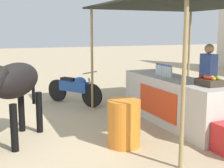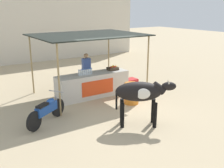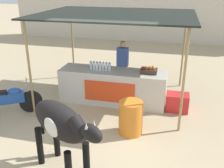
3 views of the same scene
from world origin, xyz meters
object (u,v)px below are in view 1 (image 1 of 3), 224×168
Objects in this scene: water_barrel at (124,123)px; cow at (14,83)px; stall_counter at (174,101)px; vendor_behind_counter at (208,82)px; motorcycle_parked at (74,88)px; fruit_crate at (209,81)px.

cow is (-0.92, -1.64, 0.64)m from water_barrel.
vendor_behind_counter is (0.12, 0.75, 0.37)m from stall_counter.
cow is at bearing -36.39° from motorcycle_parked.
cow reaches higher than stall_counter.
motorcycle_parked is at bearing -149.64° from stall_counter.
water_barrel is at bearing -62.19° from stall_counter.
vendor_behind_counter is 1.06× the size of motorcycle_parked.
cow is (-1.13, -3.21, -0.00)m from fruit_crate.
stall_counter is at bearing -99.23° from vendor_behind_counter.
water_barrel is 0.46× the size of cow.
stall_counter is 6.82× the size of fruit_crate.
fruit_crate is at bearing 23.31° from motorcycle_parked.
fruit_crate is at bearing 70.67° from cow.
motorcycle_parked is (-2.46, -1.44, -0.05)m from stall_counter.
water_barrel is (0.80, -1.51, -0.08)m from stall_counter.
cow is at bearing -92.27° from stall_counter.
cow is 2.96m from motorcycle_parked.
vendor_behind_counter reaches higher than stall_counter.
stall_counter reaches higher than motorcycle_parked.
cow is (-0.13, -3.16, 0.55)m from stall_counter.
stall_counter is 3.21m from cow.
vendor_behind_counter is 3.92m from cow.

